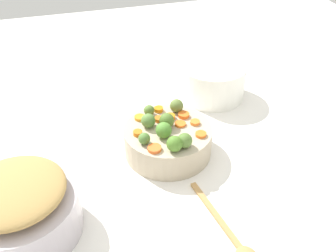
{
  "coord_description": "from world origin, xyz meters",
  "views": [
    {
      "loc": [
        0.78,
        -0.25,
        0.71
      ],
      "look_at": [
        -0.01,
        -0.02,
        0.11
      ],
      "focal_mm": 40.72,
      "sensor_mm": 36.0,
      "label": 1
    }
  ],
  "objects_px": {
    "serving_bowl_carrots": "(168,141)",
    "wooden_spoon": "(234,239)",
    "casserole_dish": "(213,81)",
    "metal_pot": "(21,215)"
  },
  "relations": [
    {
      "from": "wooden_spoon",
      "to": "serving_bowl_carrots",
      "type": "bearing_deg",
      "value": -170.78
    },
    {
      "from": "metal_pot",
      "to": "casserole_dish",
      "type": "relative_size",
      "value": 1.18
    },
    {
      "from": "serving_bowl_carrots",
      "to": "wooden_spoon",
      "type": "distance_m",
      "value": 0.33
    },
    {
      "from": "serving_bowl_carrots",
      "to": "casserole_dish",
      "type": "xyz_separation_m",
      "value": [
        -0.25,
        0.23,
        0.02
      ]
    },
    {
      "from": "metal_pot",
      "to": "wooden_spoon",
      "type": "relative_size",
      "value": 0.94
    },
    {
      "from": "metal_pot",
      "to": "casserole_dish",
      "type": "height_order",
      "value": "casserole_dish"
    },
    {
      "from": "serving_bowl_carrots",
      "to": "wooden_spoon",
      "type": "height_order",
      "value": "serving_bowl_carrots"
    },
    {
      "from": "serving_bowl_carrots",
      "to": "metal_pot",
      "type": "relative_size",
      "value": 0.94
    },
    {
      "from": "wooden_spoon",
      "to": "casserole_dish",
      "type": "distance_m",
      "value": 0.6
    },
    {
      "from": "serving_bowl_carrots",
      "to": "casserole_dish",
      "type": "height_order",
      "value": "casserole_dish"
    }
  ]
}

